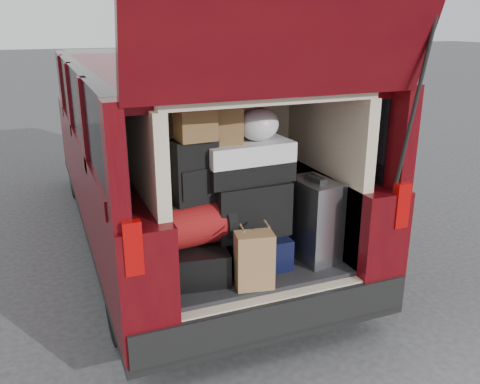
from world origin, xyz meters
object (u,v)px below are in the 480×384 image
object	(u,v)px
kraft_bag	(254,260)
backpack	(193,171)
black_hardshell	(194,258)
red_duffel	(199,224)
black_soft_case	(249,207)
navy_hardshell	(252,246)
silver_roller	(314,220)
twotone_duffel	(246,161)

from	to	relation	value
kraft_bag	backpack	size ratio (longest dim) A/B	0.89
black_hardshell	kraft_bag	distance (m)	0.44
red_duffel	black_soft_case	distance (m)	0.37
black_hardshell	navy_hardshell	xyz separation A→B (m)	(0.43, 0.02, -0.00)
black_hardshell	navy_hardshell	distance (m)	0.43
navy_hardshell	black_soft_case	world-z (taller)	black_soft_case
silver_roller	black_soft_case	size ratio (longest dim) A/B	1.12
navy_hardshell	kraft_bag	bearing A→B (deg)	-109.52
kraft_bag	backpack	world-z (taller)	backpack
kraft_bag	navy_hardshell	bearing A→B (deg)	79.17
navy_hardshell	silver_roller	size ratio (longest dim) A/B	0.87
red_duffel	silver_roller	bearing A→B (deg)	-10.34
black_soft_case	backpack	world-z (taller)	backpack
silver_roller	backpack	world-z (taller)	backpack
black_hardshell	navy_hardshell	bearing A→B (deg)	10.35
black_hardshell	silver_roller	world-z (taller)	silver_roller
navy_hardshell	backpack	xyz separation A→B (m)	(-0.41, 0.01, 0.59)
kraft_bag	backpack	distance (m)	0.68
silver_roller	black_soft_case	distance (m)	0.47
navy_hardshell	black_hardshell	bearing A→B (deg)	-176.16
red_duffel	black_soft_case	bearing A→B (deg)	1.44
kraft_bag	black_soft_case	world-z (taller)	black_soft_case
backpack	twotone_duffel	bearing A→B (deg)	-6.49
black_hardshell	backpack	bearing A→B (deg)	58.65
kraft_bag	black_soft_case	bearing A→B (deg)	82.97
twotone_duffel	silver_roller	bearing A→B (deg)	-20.92
silver_roller	red_duffel	world-z (taller)	silver_roller
kraft_bag	red_duffel	size ratio (longest dim) A/B	0.87
navy_hardshell	silver_roller	world-z (taller)	silver_roller
silver_roller	twotone_duffel	bearing A→B (deg)	154.97
red_duffel	backpack	world-z (taller)	backpack
silver_roller	kraft_bag	world-z (taller)	silver_roller
kraft_bag	black_soft_case	xyz separation A→B (m)	(0.11, 0.34, 0.22)
black_hardshell	silver_roller	size ratio (longest dim) A/B	0.95
black_soft_case	twotone_duffel	world-z (taller)	twotone_duffel
silver_roller	backpack	distance (m)	0.93
black_hardshell	twotone_duffel	bearing A→B (deg)	15.54
black_hardshell	kraft_bag	bearing A→B (deg)	-39.12
black_soft_case	backpack	distance (m)	0.48
silver_roller	black_soft_case	world-z (taller)	black_soft_case
black_hardshell	silver_roller	bearing A→B (deg)	1.70
twotone_duffel	navy_hardshell	bearing A→B (deg)	-52.45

